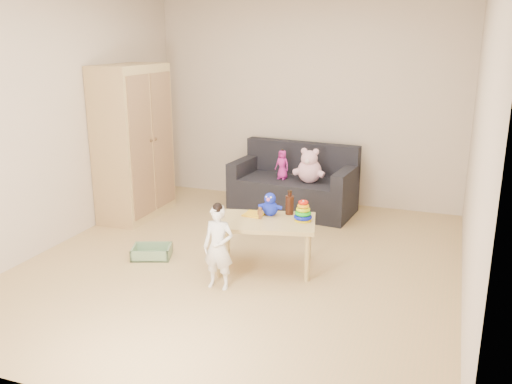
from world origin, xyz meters
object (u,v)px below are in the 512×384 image
at_px(sofa, 293,195).
at_px(toddler, 218,248).
at_px(play_table, 265,244).
at_px(wardrobe, 134,142).

relative_size(sofa, toddler, 2.04).
bearing_deg(toddler, sofa, 89.58).
xyz_separation_m(play_table, toddler, (-0.24, -0.52, 0.12)).
bearing_deg(toddler, play_table, 64.36).
xyz_separation_m(wardrobe, toddler, (1.75, -1.48, -0.54)).
height_order(wardrobe, sofa, wardrobe).
height_order(play_table, toddler, toddler).
height_order(wardrobe, play_table, wardrobe).
bearing_deg(sofa, wardrobe, -149.71).
relative_size(sofa, play_table, 1.63).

